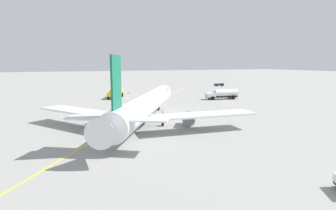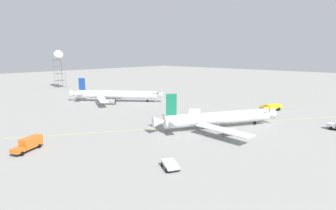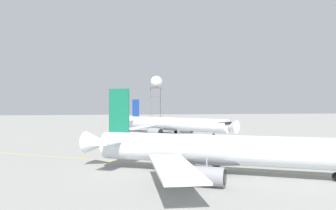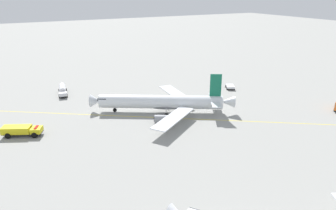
# 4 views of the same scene
# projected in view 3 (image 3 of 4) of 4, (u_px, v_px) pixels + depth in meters

# --- Properties ---
(ground_plane) EXTENTS (600.00, 600.00, 0.00)m
(ground_plane) POSITION_uv_depth(u_px,v_px,m) (198.00, 171.00, 46.98)
(ground_plane) COLOR gray
(airliner_main) EXTENTS (37.54, 32.69, 11.60)m
(airliner_main) POSITION_uv_depth(u_px,v_px,m) (220.00, 151.00, 44.67)
(airliner_main) COLOR silver
(airliner_main) RESTS_ON ground_plane
(airliner_secondary) EXTENTS (30.79, 38.43, 11.31)m
(airliner_secondary) POSITION_uv_depth(u_px,v_px,m) (172.00, 125.00, 106.47)
(airliner_secondary) COLOR white
(airliner_secondary) RESTS_ON ground_plane
(radar_tower) EXTENTS (6.22, 6.22, 25.08)m
(radar_tower) POSITION_uv_depth(u_px,v_px,m) (156.00, 84.00, 179.59)
(radar_tower) COLOR slate
(radar_tower) RESTS_ON ground_plane
(taxiway_centreline) EXTENTS (107.08, 73.17, 0.01)m
(taxiway_centreline) POSITION_uv_depth(u_px,v_px,m) (247.00, 170.00, 47.33)
(taxiway_centreline) COLOR yellow
(taxiway_centreline) RESTS_ON ground_plane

